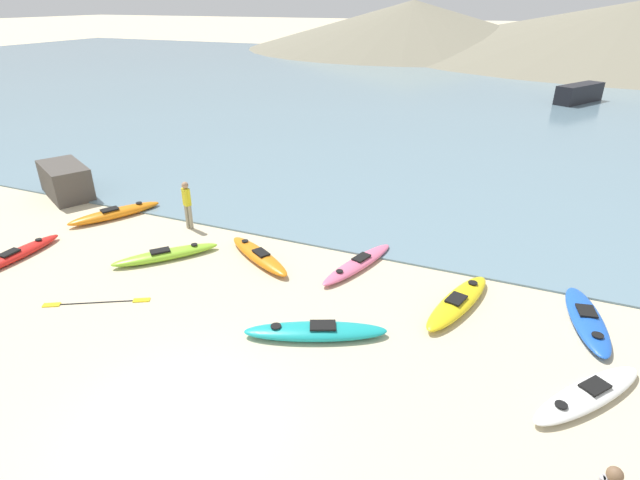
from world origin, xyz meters
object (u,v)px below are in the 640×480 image
object	(u,v)px
kayak_on_sand_1	(588,394)
kayak_on_sand_7	(358,264)
kayak_on_sand_3	(587,319)
kayak_on_sand_8	(115,213)
kayak_on_sand_4	(316,331)
shoreline_rock	(66,181)
kayak_on_sand_6	(15,255)
moored_boat_0	(579,93)
kayak_on_sand_0	(259,256)
loose_paddle	(97,302)
kayak_on_sand_2	(166,254)
person_near_waterline	(187,202)
kayak_on_sand_5	(458,302)

from	to	relation	value
kayak_on_sand_1	kayak_on_sand_7	xyz separation A→B (m)	(-6.14, 3.41, -0.00)
kayak_on_sand_3	kayak_on_sand_8	xyz separation A→B (m)	(-15.81, 0.60, 0.04)
kayak_on_sand_1	kayak_on_sand_4	xyz separation A→B (m)	(-5.94, -0.26, 0.02)
shoreline_rock	kayak_on_sand_8	bearing A→B (deg)	-16.12
kayak_on_sand_6	moored_boat_0	size ratio (longest dim) A/B	0.66
kayak_on_sand_6	kayak_on_sand_0	bearing A→B (deg)	22.69
kayak_on_sand_1	loose_paddle	xyz separation A→B (m)	(-11.94, -1.22, -0.12)
kayak_on_sand_2	kayak_on_sand_8	distance (m)	4.31
loose_paddle	kayak_on_sand_1	bearing A→B (deg)	5.82
person_near_waterline	loose_paddle	size ratio (longest dim) A/B	0.69
kayak_on_sand_0	kayak_on_sand_3	bearing A→B (deg)	1.50
kayak_on_sand_0	person_near_waterline	size ratio (longest dim) A/B	1.75
kayak_on_sand_0	person_near_waterline	distance (m)	3.72
kayak_on_sand_8	kayak_on_sand_1	bearing A→B (deg)	-12.47
kayak_on_sand_3	moored_boat_0	xyz separation A→B (m)	(0.81, 32.13, 0.61)
loose_paddle	kayak_on_sand_3	bearing A→B (deg)	18.78
kayak_on_sand_8	loose_paddle	xyz separation A→B (m)	(3.77, -4.69, -0.16)
kayak_on_sand_0	kayak_on_sand_3	world-z (taller)	kayak_on_sand_0
kayak_on_sand_5	kayak_on_sand_6	xyz separation A→B (m)	(-13.18, -2.70, -0.02)
kayak_on_sand_0	kayak_on_sand_3	size ratio (longest dim) A/B	0.95
kayak_on_sand_4	kayak_on_sand_5	size ratio (longest dim) A/B	1.04
kayak_on_sand_1	moored_boat_0	xyz separation A→B (m)	(0.92, 35.01, 0.62)
kayak_on_sand_8	person_near_waterline	bearing A→B (deg)	5.54
kayak_on_sand_2	kayak_on_sand_4	world-z (taller)	kayak_on_sand_4
kayak_on_sand_2	person_near_waterline	bearing A→B (deg)	108.24
kayak_on_sand_1	kayak_on_sand_4	size ratio (longest dim) A/B	0.85
kayak_on_sand_7	moored_boat_0	distance (m)	32.39
kayak_on_sand_2	kayak_on_sand_6	size ratio (longest dim) A/B	0.89
person_near_waterline	shoreline_rock	size ratio (longest dim) A/B	0.63
person_near_waterline	kayak_on_sand_1	bearing A→B (deg)	-16.72
kayak_on_sand_0	kayak_on_sand_6	xyz separation A→B (m)	(-7.04, -2.94, -0.01)
kayak_on_sand_4	loose_paddle	size ratio (longest dim) A/B	1.37
kayak_on_sand_1	kayak_on_sand_3	size ratio (longest dim) A/B	0.93
kayak_on_sand_2	kayak_on_sand_6	xyz separation A→B (m)	(-4.33, -1.87, -0.01)
kayak_on_sand_3	shoreline_rock	world-z (taller)	shoreline_rock
kayak_on_sand_1	kayak_on_sand_8	bearing A→B (deg)	167.53
kayak_on_sand_0	loose_paddle	xyz separation A→B (m)	(-2.80, -3.85, -0.14)
kayak_on_sand_1	moored_boat_0	bearing A→B (deg)	88.50
kayak_on_sand_5	kayak_on_sand_3	bearing A→B (deg)	8.92
kayak_on_sand_6	kayak_on_sand_3	bearing A→B (deg)	11.07
kayak_on_sand_1	kayak_on_sand_5	bearing A→B (deg)	141.36
kayak_on_sand_3	kayak_on_sand_5	xyz separation A→B (m)	(-3.09, -0.49, 0.02)
kayak_on_sand_1	shoreline_rock	world-z (taller)	shoreline_rock
kayak_on_sand_6	kayak_on_sand_4	bearing A→B (deg)	0.27
kayak_on_sand_8	kayak_on_sand_6	bearing A→B (deg)	-97.00
moored_boat_0	loose_paddle	world-z (taller)	moored_boat_0
kayak_on_sand_0	loose_paddle	size ratio (longest dim) A/B	1.20
moored_boat_0	loose_paddle	distance (m)	38.45
kayak_on_sand_6	person_near_waterline	world-z (taller)	person_near_waterline
kayak_on_sand_4	person_near_waterline	distance (m)	7.82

